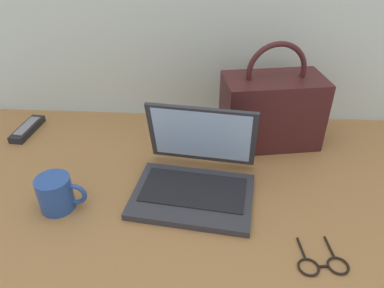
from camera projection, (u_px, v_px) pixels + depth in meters
The scene contains 6 objects.
desk at pixel (190, 184), 1.03m from camera, with size 1.60×0.76×0.03m.
laptop at pixel (196, 174), 0.97m from camera, with size 0.34×0.31×0.21m.
coffee_mug at pixel (56, 193), 0.90m from camera, with size 0.12×0.09×0.09m.
remote_control_near at pixel (28, 129), 1.23m from camera, with size 0.06×0.16×0.02m.
eyeglasses at pixel (323, 265), 0.77m from camera, with size 0.12×0.11×0.01m.
handbag at pixel (271, 109), 1.13m from camera, with size 0.32×0.21×0.33m.
Camera 1 is at (0.06, -0.80, 0.67)m, focal length 33.97 mm.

